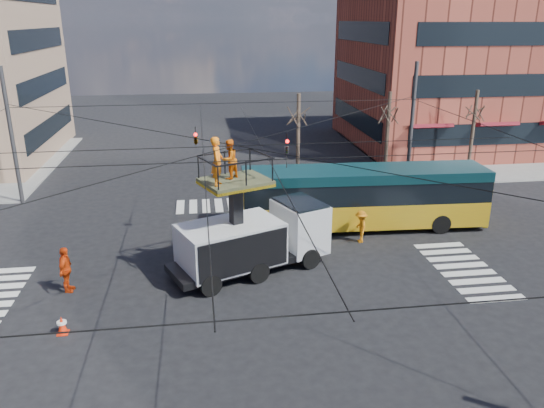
{
  "coord_description": "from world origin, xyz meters",
  "views": [
    {
      "loc": [
        -1.3,
        -19.71,
        10.45
      ],
      "look_at": [
        1.57,
        1.01,
        3.11
      ],
      "focal_mm": 35.0,
      "sensor_mm": 36.0,
      "label": 1
    }
  ],
  "objects_px": {
    "utility_truck": "(253,227)",
    "flagger": "(361,227)",
    "traffic_cone": "(62,325)",
    "city_bus": "(364,196)",
    "worker_ground": "(66,270)"
  },
  "relations": [
    {
      "from": "utility_truck",
      "to": "traffic_cone",
      "type": "xyz_separation_m",
      "value": [
        -7.17,
        -4.11,
        -1.67
      ]
    },
    {
      "from": "flagger",
      "to": "worker_ground",
      "type": "bearing_deg",
      "value": -72.64
    },
    {
      "from": "worker_ground",
      "to": "flagger",
      "type": "relative_size",
      "value": 1.18
    },
    {
      "from": "city_bus",
      "to": "traffic_cone",
      "type": "xyz_separation_m",
      "value": [
        -13.38,
        -8.27,
        -1.39
      ]
    },
    {
      "from": "utility_truck",
      "to": "traffic_cone",
      "type": "bearing_deg",
      "value": -172.91
    },
    {
      "from": "utility_truck",
      "to": "flagger",
      "type": "xyz_separation_m",
      "value": [
        5.53,
        2.29,
        -1.19
      ]
    },
    {
      "from": "traffic_cone",
      "to": "worker_ground",
      "type": "xyz_separation_m",
      "value": [
        -0.49,
        3.16,
        0.62
      ]
    },
    {
      "from": "utility_truck",
      "to": "traffic_cone",
      "type": "distance_m",
      "value": 8.43
    },
    {
      "from": "utility_truck",
      "to": "city_bus",
      "type": "xyz_separation_m",
      "value": [
        6.21,
        4.16,
        -0.28
      ]
    },
    {
      "from": "utility_truck",
      "to": "flagger",
      "type": "relative_size",
      "value": 4.52
    },
    {
      "from": "traffic_cone",
      "to": "worker_ground",
      "type": "height_order",
      "value": "worker_ground"
    },
    {
      "from": "utility_truck",
      "to": "worker_ground",
      "type": "distance_m",
      "value": 7.79
    },
    {
      "from": "utility_truck",
      "to": "city_bus",
      "type": "height_order",
      "value": "utility_truck"
    },
    {
      "from": "utility_truck",
      "to": "worker_ground",
      "type": "relative_size",
      "value": 3.84
    },
    {
      "from": "utility_truck",
      "to": "worker_ground",
      "type": "height_order",
      "value": "utility_truck"
    }
  ]
}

